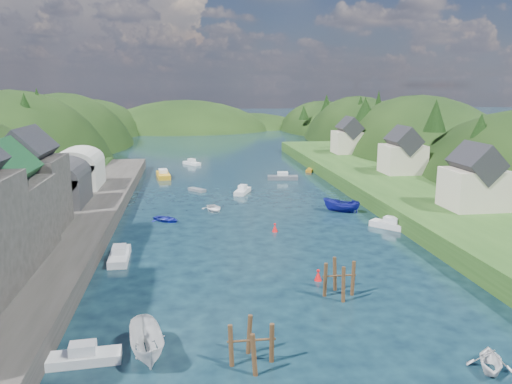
{
  "coord_description": "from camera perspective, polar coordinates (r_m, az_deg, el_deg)",
  "views": [
    {
      "loc": [
        -8.67,
        -35.38,
        17.73
      ],
      "look_at": [
        0.0,
        28.0,
        4.0
      ],
      "focal_mm": 35.0,
      "sensor_mm": 36.0,
      "label": 1
    }
  ],
  "objects": [
    {
      "name": "hillside_right",
      "position": [
        125.29,
        17.76,
        -0.05
      ],
      "size": [
        36.0,
        245.56,
        48.0
      ],
      "color": "black",
      "rests_on": "ground"
    },
    {
      "name": "hillside_left",
      "position": [
        119.03,
        -25.36,
        -1.57
      ],
      "size": [
        44.0,
        245.56,
        52.0
      ],
      "color": "black",
      "rests_on": "ground"
    },
    {
      "name": "hill_trees",
      "position": [
        101.02,
        -3.25,
        8.31
      ],
      "size": [
        91.63,
        152.59,
        12.0
      ],
      "color": "black",
      "rests_on": "ground"
    },
    {
      "name": "boat_sheds",
      "position": [
        77.38,
        -20.63,
        2.07
      ],
      "size": [
        7.0,
        21.0,
        7.5
      ],
      "color": "#2D2D30",
      "rests_on": "quay_left"
    },
    {
      "name": "ground",
      "position": [
        87.63,
        -1.95,
        0.43
      ],
      "size": [
        600.0,
        600.0,
        0.0
      ],
      "primitive_type": "plane",
      "color": "black",
      "rests_on": "ground"
    },
    {
      "name": "right_bank_cottages",
      "position": [
        92.16,
        15.77,
        4.25
      ],
      "size": [
        9.0,
        59.24,
        8.41
      ],
      "color": "beige",
      "rests_on": "terrace_right"
    },
    {
      "name": "far_hills",
      "position": [
        211.55,
        -5.05,
        4.32
      ],
      "size": [
        103.0,
        68.0,
        44.0
      ],
      "color": "black",
      "rests_on": "ground"
    },
    {
      "name": "moored_boats",
      "position": [
        64.03,
        -1.53,
        -3.39
      ],
      "size": [
        37.34,
        91.43,
        2.23
      ],
      "color": "silver",
      "rests_on": "ground"
    },
    {
      "name": "channel_buoy_far",
      "position": [
        61.73,
        2.17,
        -4.13
      ],
      "size": [
        0.7,
        0.7,
        1.1
      ],
      "color": "red",
      "rests_on": "ground"
    },
    {
      "name": "quay_left",
      "position": [
        59.85,
        -22.37,
        -5.06
      ],
      "size": [
        12.0,
        110.0,
        2.0
      ],
      "primitive_type": "cube",
      "color": "#2D2B28",
      "rests_on": "ground"
    },
    {
      "name": "terrace_right",
      "position": [
        84.2,
        15.95,
        0.32
      ],
      "size": [
        16.0,
        120.0,
        2.4
      ],
      "primitive_type": "cube",
      "color": "#234719",
      "rests_on": "ground"
    },
    {
      "name": "piling_cluster_far",
      "position": [
        43.94,
        9.47,
        -10.11
      ],
      "size": [
        2.94,
        2.77,
        3.62
      ],
      "color": "#382314",
      "rests_on": "ground"
    },
    {
      "name": "piling_cluster_near",
      "position": [
        33.72,
        -0.51,
        -17.4
      ],
      "size": [
        3.17,
        2.96,
        3.37
      ],
      "color": "#382314",
      "rests_on": "ground"
    },
    {
      "name": "channel_buoy_near",
      "position": [
        47.14,
        7.12,
        -9.45
      ],
      "size": [
        0.7,
        0.7,
        1.1
      ],
      "color": "red",
      "rests_on": "ground"
    }
  ]
}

